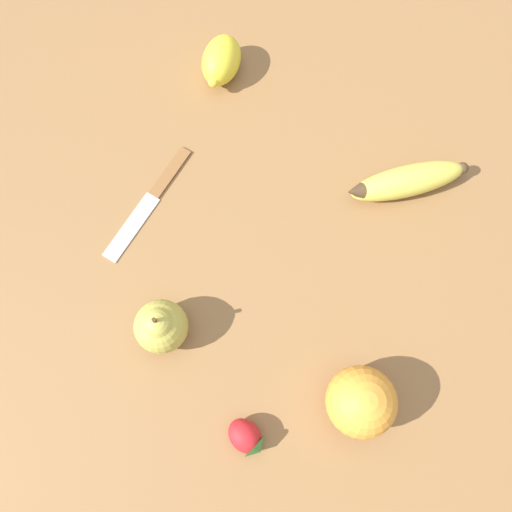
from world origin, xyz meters
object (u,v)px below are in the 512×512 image
Objects in this scene: strawberry at (247,438)px; pear at (161,326)px; orange at (361,402)px; banana at (407,181)px; paring_knife at (152,198)px; lemon at (221,61)px.

pear is at bearing 173.69° from strawberry.
banana is at bearing 14.36° from orange.
banana reaches higher than paring_knife.
orange is at bearing -129.68° from lemon.
strawberry is at bearing -145.00° from lemon.
orange reaches higher than paring_knife.
banana reaches higher than strawberry.
pear is at bearing -158.80° from lemon.
pear is at bearing 100.14° from orange.
orange is at bearing -79.86° from pear.
pear reaches higher than paring_knife.
strawberry is 0.59× the size of lemon.
pear is (-0.34, 0.18, 0.02)m from banana.
lemon is at bearing 21.20° from pear.
pear reaches higher than strawberry.
paring_knife is (0.14, 0.12, -0.03)m from pear.
banana is at bearing -96.12° from lemon.
pear is 0.17m from strawberry.
pear is at bearing 17.77° from banana.
strawberry is (-0.10, 0.09, -0.02)m from orange.
pear is 0.44× the size of paring_knife.
pear reaches higher than banana.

